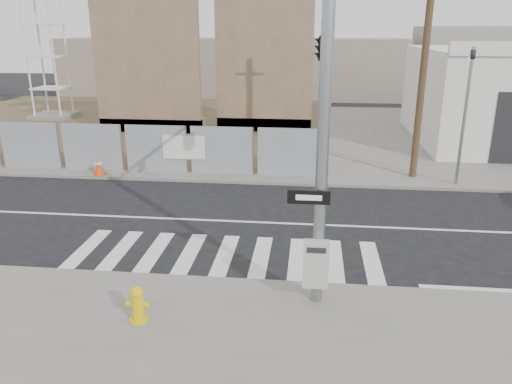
# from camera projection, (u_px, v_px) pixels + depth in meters

# --- Properties ---
(ground) EXTENTS (100.00, 100.00, 0.00)m
(ground) POSITION_uv_depth(u_px,v_px,m) (238.00, 222.00, 16.18)
(ground) COLOR black
(ground) RESTS_ON ground
(sidewalk_far) EXTENTS (50.00, 20.00, 0.12)m
(sidewalk_far) POSITION_uv_depth(u_px,v_px,m) (272.00, 133.00, 29.36)
(sidewalk_far) COLOR slate
(sidewalk_far) RESTS_ON ground
(signal_pole) EXTENTS (0.96, 5.87, 7.00)m
(signal_pole) POSITION_uv_depth(u_px,v_px,m) (323.00, 78.00, 12.47)
(signal_pole) COLOR gray
(signal_pole) RESTS_ON sidewalk_near
(far_signal_pole) EXTENTS (0.16, 0.20, 5.60)m
(far_signal_pole) POSITION_uv_depth(u_px,v_px,m) (467.00, 98.00, 18.57)
(far_signal_pole) COLOR gray
(far_signal_pole) RESTS_ON sidewalk_far
(chain_link_fence) EXTENTS (24.60, 0.04, 2.00)m
(chain_link_fence) POSITION_uv_depth(u_px,v_px,m) (26.00, 145.00, 21.58)
(chain_link_fence) COLOR gray
(chain_link_fence) RESTS_ON sidewalk_far
(concrete_wall_left) EXTENTS (6.00, 1.30, 8.00)m
(concrete_wall_left) POSITION_uv_depth(u_px,v_px,m) (148.00, 75.00, 28.17)
(concrete_wall_left) COLOR brown
(concrete_wall_left) RESTS_ON sidewalk_far
(concrete_wall_right) EXTENTS (5.50, 1.30, 8.00)m
(concrete_wall_right) POSITION_uv_depth(u_px,v_px,m) (264.00, 75.00, 28.44)
(concrete_wall_right) COLOR brown
(concrete_wall_right) RESTS_ON sidewalk_far
(utility_pole_right) EXTENTS (1.60, 0.28, 10.00)m
(utility_pole_right) POSITION_uv_depth(u_px,v_px,m) (426.00, 49.00, 19.03)
(utility_pole_right) COLOR brown
(utility_pole_right) RESTS_ON sidewalk_far
(fire_hydrant) EXTENTS (0.49, 0.43, 0.81)m
(fire_hydrant) POSITION_uv_depth(u_px,v_px,m) (138.00, 304.00, 10.41)
(fire_hydrant) COLOR gold
(fire_hydrant) RESTS_ON sidewalk_near
(traffic_cone_c) EXTENTS (0.44, 0.44, 0.79)m
(traffic_cone_c) POSITION_uv_depth(u_px,v_px,m) (98.00, 166.00, 20.67)
(traffic_cone_c) COLOR #FF3C0D
(traffic_cone_c) RESTS_ON sidewalk_far
(traffic_cone_d) EXTENTS (0.45, 0.45, 0.70)m
(traffic_cone_d) POSITION_uv_depth(u_px,v_px,m) (232.00, 164.00, 21.13)
(traffic_cone_d) COLOR red
(traffic_cone_d) RESTS_ON sidewalk_far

